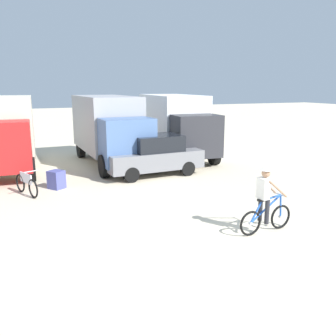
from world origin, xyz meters
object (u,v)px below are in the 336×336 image
object	(u,v)px
cyclist_orange_shirt	(265,202)
supply_crate	(56,180)
sedan_parked	(154,155)
box_truck_cream_rv	(6,129)
bicycle_spare	(27,184)
box_truck_grey_hauler	(109,127)
box_truck_avon_van	(176,123)

from	to	relation	value
cyclist_orange_shirt	supply_crate	size ratio (longest dim) A/B	2.62
sedan_parked	box_truck_cream_rv	bearing A→B (deg)	147.33
sedan_parked	bicycle_spare	distance (m)	5.42
box_truck_cream_rv	bicycle_spare	world-z (taller)	box_truck_cream_rv
sedan_parked	cyclist_orange_shirt	xyz separation A→B (m)	(0.37, -7.20, -0.04)
sedan_parked	supply_crate	xyz separation A→B (m)	(-4.22, -0.57, -0.53)
box_truck_cream_rv	bicycle_spare	distance (m)	5.05
box_truck_grey_hauler	supply_crate	distance (m)	5.02
box_truck_avon_van	supply_crate	distance (m)	8.18
box_truck_cream_rv	cyclist_orange_shirt	bearing A→B (deg)	-60.34
cyclist_orange_shirt	bicycle_spare	world-z (taller)	cyclist_orange_shirt
supply_crate	sedan_parked	bearing A→B (deg)	7.73
supply_crate	cyclist_orange_shirt	bearing A→B (deg)	-55.31
box_truck_grey_hauler	sedan_parked	bearing A→B (deg)	-69.29
cyclist_orange_shirt	supply_crate	xyz separation A→B (m)	(-4.59, 6.63, -0.50)
box_truck_cream_rv	sedan_parked	bearing A→B (deg)	-32.67
box_truck_cream_rv	box_truck_grey_hauler	world-z (taller)	same
box_truck_grey_hauler	sedan_parked	size ratio (longest dim) A/B	1.59
box_truck_grey_hauler	supply_crate	size ratio (longest dim) A/B	9.77
bicycle_spare	supply_crate	world-z (taller)	bicycle_spare
box_truck_grey_hauler	box_truck_avon_van	distance (m)	3.87
supply_crate	box_truck_avon_van	bearing A→B (deg)	30.95
box_truck_cream_rv	box_truck_grey_hauler	size ratio (longest dim) A/B	1.01
sedan_parked	bicycle_spare	size ratio (longest dim) A/B	2.63
supply_crate	bicycle_spare	bearing A→B (deg)	-157.64
box_truck_avon_van	sedan_parked	xyz separation A→B (m)	(-2.67, -3.56, -0.99)
cyclist_orange_shirt	supply_crate	bearing A→B (deg)	124.69
bicycle_spare	box_truck_cream_rv	bearing A→B (deg)	96.91
box_truck_avon_van	sedan_parked	bearing A→B (deg)	-126.86
box_truck_cream_rv	cyclist_orange_shirt	size ratio (longest dim) A/B	3.78
box_truck_cream_rv	supply_crate	size ratio (longest dim) A/B	9.88
box_truck_grey_hauler	sedan_parked	xyz separation A→B (m)	(1.18, -3.11, -0.99)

